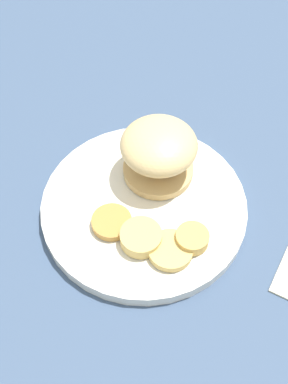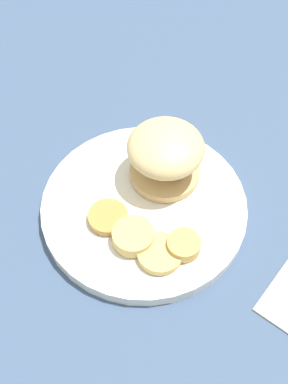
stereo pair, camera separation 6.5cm
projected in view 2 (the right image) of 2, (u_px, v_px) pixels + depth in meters
name	position (u px, v px, depth m)	size (l,w,h in m)	color
ground_plane	(144.00, 212.00, 0.69)	(4.00, 4.00, 0.00)	#3D5170
dinner_plate	(144.00, 207.00, 0.68)	(0.26, 0.26, 0.02)	white
sandwich	(165.00, 153.00, 0.67)	(0.10, 0.10, 0.08)	tan
potato_round_0	(108.00, 217.00, 0.65)	(0.05, 0.05, 0.01)	#BC8942
potato_round_1	(133.00, 236.00, 0.63)	(0.05, 0.05, 0.02)	#DBB766
potato_round_2	(184.00, 245.00, 0.63)	(0.04, 0.04, 0.02)	tan
potato_round_3	(160.00, 253.00, 0.63)	(0.05, 0.05, 0.01)	#DBB766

